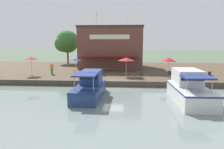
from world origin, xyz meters
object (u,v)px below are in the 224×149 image
Objects in this scene: cafe_chair_mid_patio at (210,75)px; cafe_chair_far_corner_seat at (141,75)px; patio_umbrella_near_quay_edge at (169,60)px; cafe_chair_facing_river at (170,74)px; waterfront_restaurant at (111,47)px; patio_umbrella_far_corner at (75,60)px; motorboat_outer_channel at (91,87)px; cafe_chair_back_row_seat at (102,72)px; patio_umbrella_back_row at (31,58)px; cafe_chair_under_first_umbrella at (101,70)px; motorboat_mid_row at (187,89)px; tree_behind_restaurant at (66,42)px; patio_umbrella_mid_patio_left at (126,59)px; person_mid_patio at (52,67)px.

cafe_chair_far_corner_seat is at bearing -82.99° from cafe_chair_mid_patio.
cafe_chair_facing_river is (0.71, 0.10, -1.73)m from patio_umbrella_near_quay_edge.
cafe_chair_facing_river is at bearing 38.62° from waterfront_restaurant.
patio_umbrella_far_corner is at bearing -29.87° from waterfront_restaurant.
cafe_chair_facing_river is 0.12× the size of motorboat_outer_channel.
cafe_chair_mid_patio is at bearing 85.04° from cafe_chair_back_row_seat.
cafe_chair_under_first_umbrella is at bearing 106.57° from patio_umbrella_back_row.
cafe_chair_far_corner_seat is 8.38m from cafe_chair_mid_patio.
cafe_chair_far_corner_seat is at bearing -152.22° from motorboat_mid_row.
tree_behind_restaurant is (-15.93, -22.44, 3.88)m from cafe_chair_mid_patio.
patio_umbrella_mid_patio_left is at bearing -98.54° from cafe_chair_facing_river.
cafe_chair_mid_patio is at bearing 85.96° from cafe_chair_facing_river.
waterfront_restaurant is 1.54× the size of motorboat_outer_channel.
patio_umbrella_back_row is (0.29, -17.79, 0.08)m from patio_umbrella_near_quay_edge.
cafe_chair_mid_patio is (10.39, 12.75, -3.01)m from waterfront_restaurant.
cafe_chair_back_row_seat is 8.59m from cafe_chair_facing_river.
cafe_chair_under_first_umbrella is 9.45m from cafe_chair_facing_river.
cafe_chair_under_first_umbrella is 1.00× the size of cafe_chair_facing_river.
patio_umbrella_back_row is at bearing -91.90° from cafe_chair_mid_patio.
cafe_chair_facing_river is 11.20m from motorboat_outer_channel.
cafe_chair_under_first_umbrella is at bearing -7.34° from waterfront_restaurant.
motorboat_mid_row is at bearing -1.33° from cafe_chair_facing_river.
waterfront_restaurant reaches higher than cafe_chair_far_corner_seat.
cafe_chair_far_corner_seat and cafe_chair_back_row_seat have the same top height.
patio_umbrella_far_corner is at bearing 21.40° from tree_behind_restaurant.
person_mid_patio is (-3.01, -12.03, 0.53)m from cafe_chair_far_corner_seat.
cafe_chair_under_first_umbrella is at bearing -105.04° from patio_umbrella_near_quay_edge.
cafe_chair_back_row_seat is 12.05m from motorboat_mid_row.
cafe_chair_mid_patio is at bearing 146.89° from motorboat_mid_row.
waterfront_restaurant is 7.65m from cafe_chair_under_first_umbrella.
cafe_chair_back_row_seat is at bearing -94.96° from cafe_chair_mid_patio.
patio_umbrella_near_quay_edge is 23.17m from tree_behind_restaurant.
patio_umbrella_near_quay_edge is at bearing -102.17° from cafe_chair_mid_patio.
tree_behind_restaurant reaches higher than motorboat_outer_channel.
cafe_chair_under_first_umbrella is (-2.37, -8.83, -1.73)m from patio_umbrella_near_quay_edge.
patio_umbrella_far_corner is 2.59× the size of cafe_chair_facing_river.
patio_umbrella_far_corner is at bearing 101.38° from person_mid_patio.
motorboat_outer_channel is (7.84, -8.54, -1.89)m from patio_umbrella_near_quay_edge.
person_mid_patio is 0.24× the size of tree_behind_restaurant.
motorboat_mid_row is at bearing 44.01° from cafe_chair_back_row_seat.
cafe_chair_far_corner_seat is 6.94m from cafe_chair_under_first_umbrella.
patio_umbrella_near_quay_edge is at bearing 132.55° from motorboat_outer_channel.
patio_umbrella_mid_patio_left is at bearing -91.16° from patio_umbrella_near_quay_edge.
cafe_chair_far_corner_seat is 1.00× the size of cafe_chair_facing_river.
patio_umbrella_far_corner reaches higher than cafe_chair_back_row_seat.
motorboat_mid_row is at bearing 50.59° from patio_umbrella_far_corner.
patio_umbrella_mid_patio_left is 2.88× the size of cafe_chair_back_row_seat.
cafe_chair_mid_patio is at bearing 83.54° from patio_umbrella_mid_patio_left.
person_mid_patio reaches higher than cafe_chair_mid_patio.
patio_umbrella_far_corner is 0.32× the size of motorboat_mid_row.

